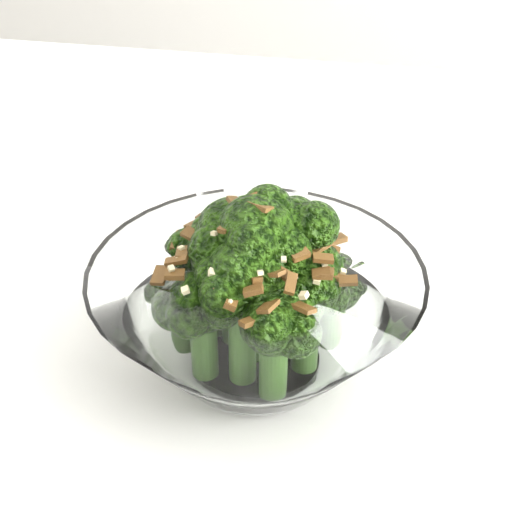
% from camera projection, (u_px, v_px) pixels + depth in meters
% --- Properties ---
extents(table, '(1.32, 0.99, 0.75)m').
position_uv_depth(table, '(324.00, 311.00, 0.65)').
color(table, white).
rests_on(table, ground).
extents(broccoli_dish, '(0.20, 0.20, 0.12)m').
position_uv_depth(broccoli_dish, '(256.00, 306.00, 0.47)').
color(broccoli_dish, white).
rests_on(broccoli_dish, table).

